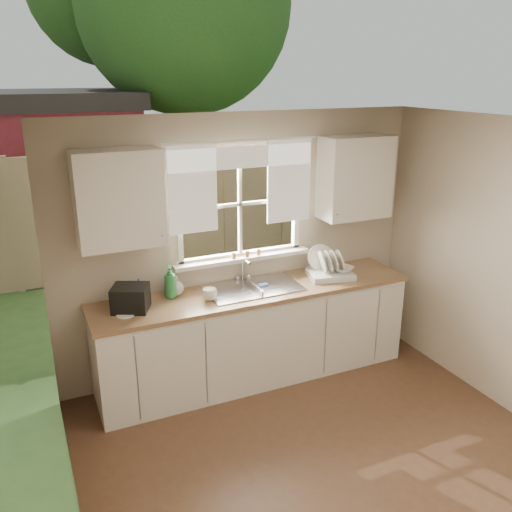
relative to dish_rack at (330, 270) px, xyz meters
name	(u,v)px	position (x,y,z in m)	size (l,w,h in m)	color
ground	(351,488)	(-0.81, -1.67, -0.98)	(4.00, 4.00, 0.00)	brown
room_walls	(368,338)	(-0.81, -1.74, 0.25)	(3.62, 4.02, 2.50)	beige
ceiling	(376,133)	(-0.81, -1.67, 1.52)	(3.60, 4.00, 0.02)	silver
window	(241,222)	(-0.81, 0.33, 0.50)	(1.38, 0.16, 1.06)	white
curtains	(242,176)	(-0.81, 0.28, 0.95)	(1.50, 0.03, 0.81)	white
base_cabinets	(255,335)	(-0.81, 0.01, -0.55)	(3.00, 0.62, 0.87)	white
countertop	(255,292)	(-0.81, 0.01, -0.09)	(3.04, 0.65, 0.04)	#946F4A
upper_cabinet_left	(119,199)	(-1.96, 0.15, 0.87)	(0.70, 0.33, 0.80)	white
upper_cabinet_right	(355,177)	(0.34, 0.15, 0.87)	(0.70, 0.33, 0.80)	white
wall_outlet	(320,251)	(0.07, 0.31, 0.10)	(0.08, 0.01, 0.12)	beige
sill_jars	(247,254)	(-0.78, 0.27, 0.20)	(0.30, 0.04, 0.06)	brown
backyard	(137,37)	(-0.23, 6.74, 2.48)	(20.00, 10.00, 6.13)	#335421
sink	(253,295)	(-0.81, 0.04, -0.15)	(0.88, 0.52, 0.40)	#B7B7BC
dish_rack	(330,270)	(0.00, 0.00, 0.00)	(0.49, 0.41, 0.30)	white
bowl	(343,269)	(0.12, -0.05, 0.01)	(0.20, 0.20, 0.05)	white
soap_bottle_a	(170,282)	(-1.57, 0.15, 0.08)	(0.12, 0.12, 0.30)	#2C8843
soap_bottle_b	(139,290)	(-1.84, 0.19, 0.03)	(0.09, 0.09, 0.20)	blue
soap_bottle_c	(176,286)	(-1.51, 0.19, 0.01)	(0.14, 0.14, 0.18)	beige
saucer	(126,314)	(-2.02, -0.06, -0.07)	(0.15, 0.15, 0.01)	white
cup	(210,294)	(-1.27, -0.05, -0.02)	(0.13, 0.13, 0.10)	white
black_appliance	(131,298)	(-1.95, 0.03, 0.03)	(0.29, 0.25, 0.22)	black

